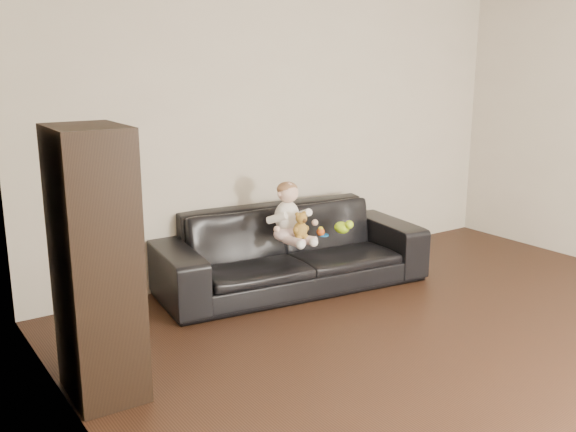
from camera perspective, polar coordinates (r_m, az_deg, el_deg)
floor at (r=4.39m, az=21.44°, el=-13.30°), size 5.50×5.50×0.00m
wall_back at (r=5.93m, az=0.15°, el=7.72°), size 5.00×0.00×5.00m
wall_left at (r=2.36m, az=-12.43°, el=-2.01°), size 0.00×5.50×5.50m
sofa at (r=5.53m, az=0.25°, el=-2.92°), size 2.41×1.18×0.68m
cabinet at (r=3.80m, az=-16.71°, el=-4.21°), size 0.41×0.55×1.58m
shelf_item at (r=3.72m, az=-16.80°, el=1.06°), size 0.19×0.25×0.28m
baby at (r=5.29m, az=0.09°, el=0.01°), size 0.38×0.45×0.51m
teddy_bear at (r=5.18m, az=1.14°, el=-0.88°), size 0.14×0.14×0.22m
toy_green at (r=5.61m, az=4.81°, el=-1.03°), size 0.15×0.17×0.10m
toy_rattle at (r=5.52m, az=2.92°, el=-1.43°), size 0.08×0.08×0.07m
toy_blue_disc at (r=5.53m, az=3.20°, el=-1.71°), size 0.09×0.09×0.01m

